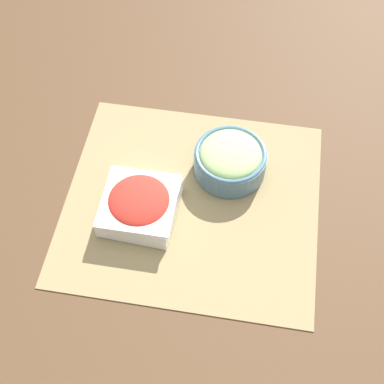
{
  "coord_description": "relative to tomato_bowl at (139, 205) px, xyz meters",
  "views": [
    {
      "loc": [
        -0.09,
        0.54,
        0.86
      ],
      "look_at": [
        0.0,
        0.0,
        0.03
      ],
      "focal_mm": 50.0,
      "sensor_mm": 36.0,
      "label": 1
    }
  ],
  "objects": [
    {
      "name": "ground_plane",
      "position": [
        -0.09,
        -0.04,
        -0.03
      ],
      "size": [
        3.0,
        3.0,
        0.0
      ],
      "primitive_type": "plane",
      "color": "#513823"
    },
    {
      "name": "placemat",
      "position": [
        -0.09,
        -0.04,
        -0.03
      ],
      "size": [
        0.48,
        0.44,
        0.0
      ],
      "color": "#937F56",
      "rests_on": "ground_plane"
    },
    {
      "name": "tomato_bowl",
      "position": [
        0.0,
        0.0,
        0.0
      ],
      "size": [
        0.14,
        0.14,
        0.06
      ],
      "color": "white",
      "rests_on": "placemat"
    },
    {
      "name": "cucumber_bowl",
      "position": [
        -0.15,
        -0.13,
        0.01
      ],
      "size": [
        0.14,
        0.14,
        0.07
      ],
      "color": "slate",
      "rests_on": "placemat"
    }
  ]
}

